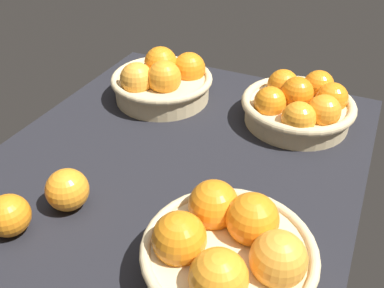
% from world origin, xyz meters
% --- Properties ---
extents(market_tray, '(0.84, 0.72, 0.03)m').
position_xyz_m(market_tray, '(0.00, 0.00, 0.01)').
color(market_tray, black).
rests_on(market_tray, ground).
extents(basket_near_left, '(0.25, 0.25, 0.12)m').
position_xyz_m(basket_near_left, '(-0.20, -0.14, 0.08)').
color(basket_near_left, '#D3BC8C').
rests_on(basket_near_left, market_tray).
extents(basket_far_right, '(0.25, 0.25, 0.12)m').
position_xyz_m(basket_far_right, '(0.23, 0.20, 0.08)').
color(basket_far_right, '#D3BC8C').
rests_on(basket_far_right, market_tray).
extents(basket_far_left, '(0.25, 0.25, 0.11)m').
position_xyz_m(basket_far_left, '(-0.23, 0.19, 0.07)').
color(basket_far_left, '#D3BC8C').
rests_on(basket_far_left, market_tray).
extents(loose_orange_front_gap, '(0.07, 0.07, 0.07)m').
position_xyz_m(loose_orange_front_gap, '(0.29, -0.15, 0.06)').
color(loose_orange_front_gap, orange).
rests_on(loose_orange_front_gap, market_tray).
extents(loose_orange_back_gap, '(0.07, 0.07, 0.07)m').
position_xyz_m(loose_orange_back_gap, '(0.21, -0.11, 0.07)').
color(loose_orange_back_gap, orange).
rests_on(loose_orange_back_gap, market_tray).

